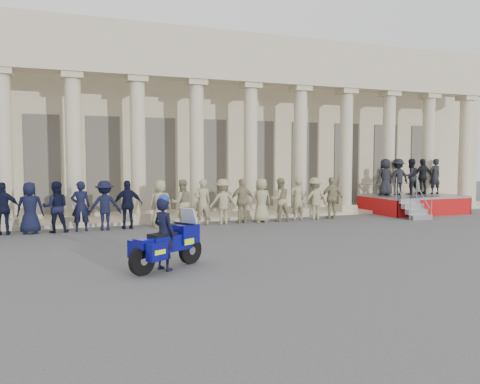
{
  "coord_description": "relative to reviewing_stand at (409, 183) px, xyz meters",
  "views": [
    {
      "loc": [
        -4.15,
        -12.43,
        2.77
      ],
      "look_at": [
        1.65,
        3.32,
        1.6
      ],
      "focal_mm": 35.0,
      "sensor_mm": 36.0,
      "label": 1
    }
  ],
  "objects": [
    {
      "name": "rider",
      "position": [
        -14.41,
        -8.18,
        -0.6
      ],
      "size": [
        0.72,
        0.8,
        1.92
      ],
      "rotation": [
        0.0,
        0.0,
        2.11
      ],
      "color": "black",
      "rests_on": "ground"
    },
    {
      "name": "ground",
      "position": [
        -12.48,
        -7.27,
        -1.55
      ],
      "size": [
        90.0,
        90.0,
        0.0
      ],
      "primitive_type": "plane",
      "color": "#48484A",
      "rests_on": "ground"
    },
    {
      "name": "officer_rank",
      "position": [
        -14.81,
        -0.76,
        -0.58
      ],
      "size": [
        20.37,
        0.74,
        1.94
      ],
      "color": "black",
      "rests_on": "ground"
    },
    {
      "name": "reviewing_stand",
      "position": [
        0.0,
        0.0,
        0.0
      ],
      "size": [
        4.58,
        4.31,
        2.81
      ],
      "color": "gray",
      "rests_on": "ground"
    },
    {
      "name": "motorcycle",
      "position": [
        -14.3,
        -8.11,
        -0.9
      ],
      "size": [
        2.08,
        1.55,
        1.5
      ],
      "rotation": [
        0.0,
        0.0,
        0.54
      ],
      "color": "black",
      "rests_on": "ground"
    },
    {
      "name": "building",
      "position": [
        -12.48,
        7.47,
        2.98
      ],
      "size": [
        40.0,
        12.5,
        9.0
      ],
      "color": "#BDB08E",
      "rests_on": "ground"
    }
  ]
}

